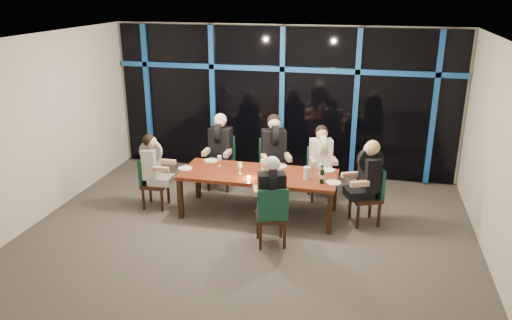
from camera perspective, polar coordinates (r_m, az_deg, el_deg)
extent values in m
plane|color=#544E4A|center=(7.91, -1.00, -8.61)|extent=(7.00, 7.00, 0.00)
cube|color=silver|center=(10.17, 3.10, 6.77)|extent=(7.00, 0.04, 3.00)
cube|color=silver|center=(4.70, -10.17, -9.01)|extent=(7.00, 0.04, 3.00)
cube|color=silver|center=(8.83, -23.70, 3.21)|extent=(0.04, 6.00, 3.00)
cube|color=silver|center=(7.34, 26.46, -0.26)|extent=(0.04, 6.00, 3.00)
cube|color=white|center=(7.02, -1.15, 13.56)|extent=(7.00, 6.00, 0.04)
cube|color=black|center=(10.11, 3.04, 6.70)|extent=(6.86, 0.04, 2.94)
cube|color=#14489C|center=(10.94, -12.25, 7.26)|extent=(0.10, 0.10, 2.94)
cube|color=#14489C|center=(10.41, -4.95, 7.02)|extent=(0.10, 0.10, 2.94)
cube|color=#14489C|center=(10.06, 2.99, 6.64)|extent=(0.10, 0.10, 2.94)
cube|color=#14489C|center=(9.92, 11.31, 6.10)|extent=(0.10, 0.10, 2.94)
cube|color=#14489C|center=(9.98, 19.67, 5.43)|extent=(0.10, 0.10, 2.94)
cube|color=#14489C|center=(9.94, 3.06, 10.35)|extent=(6.86, 0.10, 0.10)
cube|color=#FF2D14|center=(10.16, 9.64, 10.26)|extent=(0.60, 0.05, 0.35)
cube|color=maroon|center=(8.32, 0.31, -1.70)|extent=(2.60, 1.00, 0.06)
cube|color=black|center=(8.42, -8.64, -4.42)|extent=(0.08, 0.08, 0.69)
cube|color=black|center=(7.90, 8.44, -6.07)|extent=(0.08, 0.08, 0.69)
cube|color=black|center=(9.18, -6.65, -2.28)|extent=(0.08, 0.08, 0.69)
cube|color=black|center=(8.70, 8.96, -3.64)|extent=(0.08, 0.08, 0.69)
cube|color=black|center=(9.52, -4.08, -0.63)|extent=(0.47, 0.47, 0.06)
cube|color=#174A37|center=(9.62, -3.76, 1.33)|extent=(0.46, 0.05, 0.51)
cube|color=black|center=(9.50, -5.44, -2.32)|extent=(0.04, 0.04, 0.43)
cube|color=black|center=(9.39, -3.29, -2.51)|extent=(0.04, 0.04, 0.43)
cube|color=black|center=(9.83, -4.77, -1.54)|extent=(0.04, 0.04, 0.43)
cube|color=black|center=(9.73, -2.68, -1.72)|extent=(0.04, 0.04, 0.43)
cube|color=black|center=(9.23, 2.05, -1.13)|extent=(0.63, 0.63, 0.06)
cube|color=#174A37|center=(9.33, 1.83, 0.98)|extent=(0.47, 0.23, 0.53)
cube|color=black|center=(9.12, 1.07, -3.13)|extent=(0.06, 0.06, 0.45)
cube|color=black|center=(9.19, 3.44, -2.98)|extent=(0.06, 0.06, 0.45)
cube|color=black|center=(9.47, 0.67, -2.25)|extent=(0.06, 0.06, 0.45)
cube|color=black|center=(9.53, 2.96, -2.11)|extent=(0.06, 0.06, 0.45)
cube|color=black|center=(9.14, 7.36, -1.83)|extent=(0.55, 0.55, 0.06)
cube|color=#174A37|center=(9.22, 7.18, 0.11)|extent=(0.43, 0.18, 0.48)
cube|color=black|center=(9.03, 6.44, -3.63)|extent=(0.05, 0.05, 0.40)
cube|color=black|center=(9.10, 8.59, -3.54)|extent=(0.05, 0.05, 0.40)
cube|color=black|center=(9.34, 6.04, -2.80)|extent=(0.05, 0.05, 0.40)
cube|color=black|center=(9.41, 8.11, -2.72)|extent=(0.05, 0.05, 0.40)
cube|color=black|center=(8.89, -11.44, -2.76)|extent=(0.45, 0.45, 0.06)
cube|color=#174A37|center=(8.87, -12.69, -1.15)|extent=(0.07, 0.42, 0.47)
cube|color=black|center=(8.78, -10.69, -4.60)|extent=(0.04, 0.04, 0.39)
cube|color=black|center=(9.07, -9.98, -3.76)|extent=(0.04, 0.04, 0.39)
cube|color=black|center=(8.89, -12.75, -4.42)|extent=(0.04, 0.04, 0.39)
cube|color=black|center=(9.18, -11.98, -3.60)|extent=(0.04, 0.04, 0.39)
cube|color=black|center=(8.30, 12.37, -4.25)|extent=(0.59, 0.59, 0.06)
cube|color=#174A37|center=(8.28, 13.78, -2.41)|extent=(0.23, 0.43, 0.50)
cube|color=black|center=(8.49, 10.67, -5.36)|extent=(0.05, 0.05, 0.42)
cube|color=black|center=(8.19, 11.56, -6.38)|extent=(0.05, 0.05, 0.42)
cube|color=black|center=(8.62, 12.91, -5.14)|extent=(0.05, 0.05, 0.42)
cube|color=black|center=(8.32, 13.87, -6.13)|extent=(0.05, 0.05, 0.42)
cube|color=black|center=(7.49, 1.73, -6.49)|extent=(0.57, 0.57, 0.06)
cube|color=#174A37|center=(7.20, 1.97, -5.25)|extent=(0.44, 0.19, 0.50)
cube|color=black|center=(7.78, 2.86, -7.43)|extent=(0.05, 0.05, 0.42)
cube|color=black|center=(7.73, 0.22, -7.56)|extent=(0.05, 0.05, 0.42)
cube|color=black|center=(7.46, 3.28, -8.66)|extent=(0.05, 0.05, 0.42)
cube|color=black|center=(7.42, 0.51, -8.81)|extent=(0.05, 0.05, 0.42)
cube|color=black|center=(9.38, -4.31, -0.29)|extent=(0.37, 0.43, 0.14)
cube|color=black|center=(9.42, -4.07, 1.98)|extent=(0.41, 0.25, 0.58)
cylinder|color=black|center=(9.35, -4.10, 3.31)|extent=(0.10, 0.43, 0.43)
sphere|color=tan|center=(9.28, -4.17, 4.37)|extent=(0.22, 0.22, 0.22)
sphere|color=silver|center=(9.31, -4.10, 4.62)|extent=(0.24, 0.24, 0.24)
cube|color=tan|center=(9.29, -5.71, 0.94)|extent=(0.08, 0.31, 0.08)
cube|color=tan|center=(9.17, -3.27, 0.77)|extent=(0.08, 0.31, 0.08)
cube|color=black|center=(9.08, 2.21, -0.78)|extent=(0.52, 0.56, 0.15)
cube|color=black|center=(9.12, 2.04, 1.67)|extent=(0.49, 0.40, 0.60)
cylinder|color=black|center=(9.05, 2.05, 3.08)|extent=(0.27, 0.46, 0.45)
sphere|color=tan|center=(8.98, 2.09, 4.22)|extent=(0.22, 0.22, 0.22)
sphere|color=black|center=(9.01, 2.05, 4.49)|extent=(0.25, 0.25, 0.25)
cube|color=tan|center=(8.89, 0.98, 0.20)|extent=(0.20, 0.33, 0.09)
cube|color=tan|center=(8.97, 3.67, 0.34)|extent=(0.20, 0.33, 0.09)
cube|color=white|center=(9.00, 7.53, -1.52)|extent=(0.46, 0.49, 0.13)
cube|color=white|center=(9.03, 7.42, 0.72)|extent=(0.44, 0.34, 0.54)
cylinder|color=white|center=(8.97, 7.48, 2.00)|extent=(0.22, 0.41, 0.40)
sphere|color=tan|center=(8.90, 7.55, 3.03)|extent=(0.20, 0.20, 0.20)
sphere|color=black|center=(8.93, 7.51, 3.28)|extent=(0.22, 0.22, 0.22)
cube|color=tan|center=(8.80, 6.48, -0.17)|extent=(0.16, 0.30, 0.08)
cube|color=tan|center=(8.88, 8.92, -0.09)|extent=(0.16, 0.30, 0.08)
cube|color=black|center=(8.82, -10.80, -2.24)|extent=(0.42, 0.36, 0.13)
cube|color=black|center=(8.76, -11.85, -0.30)|extent=(0.25, 0.39, 0.52)
cylinder|color=black|center=(8.70, -11.94, 0.98)|extent=(0.40, 0.12, 0.39)
sphere|color=tan|center=(8.64, -11.90, 2.04)|extent=(0.20, 0.20, 0.20)
sphere|color=black|center=(8.65, -12.15, 2.23)|extent=(0.22, 0.22, 0.22)
cube|color=tan|center=(8.53, -10.86, -1.03)|extent=(0.29, 0.09, 0.07)
cube|color=tan|center=(8.86, -10.05, -0.20)|extent=(0.29, 0.09, 0.07)
cube|color=black|center=(8.22, 11.65, -3.68)|extent=(0.53, 0.50, 0.14)
cube|color=black|center=(8.16, 12.84, -1.46)|extent=(0.38, 0.46, 0.56)
cylinder|color=black|center=(8.09, 12.96, 0.00)|extent=(0.42, 0.26, 0.42)
sphere|color=tan|center=(8.02, 12.92, 1.20)|extent=(0.21, 0.21, 0.21)
sphere|color=tan|center=(8.03, 13.20, 1.42)|extent=(0.23, 0.23, 0.23)
cube|color=tan|center=(8.27, 10.74, -1.66)|extent=(0.31, 0.19, 0.08)
cube|color=tan|center=(7.93, 11.76, -2.68)|extent=(0.31, 0.19, 0.08)
cube|color=black|center=(7.55, 1.62, -5.42)|extent=(0.47, 0.51, 0.14)
cube|color=black|center=(7.28, 1.81, -3.59)|extent=(0.45, 0.36, 0.56)
cylinder|color=black|center=(7.19, 1.83, -1.99)|extent=(0.23, 0.43, 0.42)
sphere|color=tan|center=(7.15, 1.82, -0.60)|extent=(0.21, 0.21, 0.21)
sphere|color=silver|center=(7.10, 1.87, -0.48)|extent=(0.23, 0.23, 0.23)
cube|color=tan|center=(7.55, 3.06, -3.42)|extent=(0.17, 0.31, 0.08)
cube|color=tan|center=(7.50, 0.05, -3.54)|extent=(0.17, 0.31, 0.08)
cylinder|color=white|center=(8.92, -5.16, -0.05)|extent=(0.24, 0.24, 0.01)
cylinder|color=white|center=(8.62, 2.76, -0.70)|extent=(0.24, 0.24, 0.01)
cylinder|color=white|center=(8.51, 8.22, -1.15)|extent=(0.24, 0.24, 0.01)
cylinder|color=white|center=(8.59, -8.09, -0.94)|extent=(0.24, 0.24, 0.01)
cylinder|color=white|center=(7.99, 8.82, -2.57)|extent=(0.24, 0.24, 0.01)
cylinder|color=white|center=(7.87, 1.22, -2.68)|extent=(0.24, 0.24, 0.01)
cylinder|color=black|center=(7.92, 7.55, -1.89)|extent=(0.07, 0.07, 0.22)
cylinder|color=black|center=(7.87, 7.60, -0.84)|extent=(0.03, 0.03, 0.08)
cylinder|color=silver|center=(7.92, 7.55, -1.89)|extent=(0.07, 0.07, 0.06)
cylinder|color=white|center=(8.07, 5.83, -1.49)|extent=(0.11, 0.11, 0.20)
cylinder|color=white|center=(8.05, 6.27, -1.39)|extent=(0.02, 0.02, 0.14)
cylinder|color=#FDAB4C|center=(8.09, -0.83, -1.98)|extent=(0.05, 0.05, 0.03)
cylinder|color=silver|center=(8.29, -1.85, -1.54)|extent=(0.07, 0.07, 0.01)
cylinder|color=silver|center=(8.27, -1.86, -1.16)|extent=(0.01, 0.01, 0.11)
cylinder|color=silver|center=(8.24, -1.86, -0.56)|extent=(0.07, 0.07, 0.08)
cylinder|color=silver|center=(8.49, 0.76, -1.02)|extent=(0.06, 0.06, 0.01)
cylinder|color=silver|center=(8.47, 0.76, -0.69)|extent=(0.01, 0.01, 0.10)
cylinder|color=silver|center=(8.44, 0.76, -0.15)|extent=(0.07, 0.07, 0.07)
cylinder|color=silver|center=(8.15, 2.71, -1.93)|extent=(0.06, 0.06, 0.01)
cylinder|color=silver|center=(8.14, 2.71, -1.62)|extent=(0.01, 0.01, 0.09)
cylinder|color=silver|center=(8.11, 2.72, -1.12)|extent=(0.06, 0.06, 0.06)
cylinder|color=silver|center=(8.65, -4.18, -0.69)|extent=(0.07, 0.07, 0.01)
cylinder|color=silver|center=(8.63, -4.19, -0.33)|extent=(0.01, 0.01, 0.11)
cylinder|color=silver|center=(8.60, -4.20, 0.25)|extent=(0.07, 0.07, 0.08)
cylinder|color=white|center=(8.34, 7.31, -1.56)|extent=(0.06, 0.06, 0.01)
cylinder|color=white|center=(8.33, 7.33, -1.23)|extent=(0.01, 0.01, 0.10)
cylinder|color=white|center=(8.30, 7.35, -0.70)|extent=(0.07, 0.07, 0.07)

